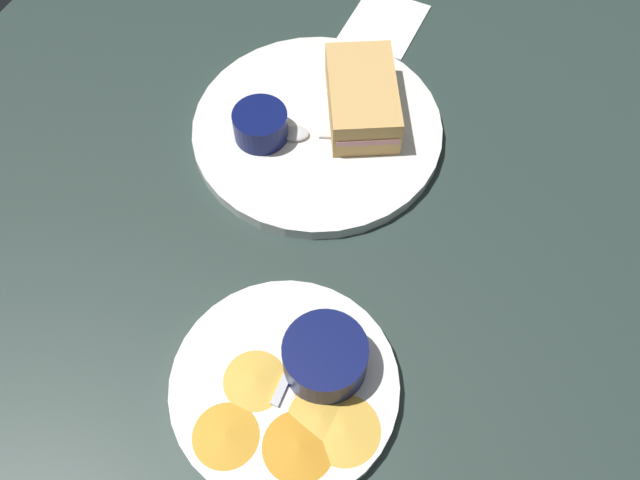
{
  "coord_description": "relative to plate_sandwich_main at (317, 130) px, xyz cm",
  "views": [
    {
      "loc": [
        40.05,
        13.88,
        61.49
      ],
      "look_at": [
        8.82,
        -0.51,
        3.0
      ],
      "focal_mm": 37.48,
      "sensor_mm": 36.0,
      "label": 1
    }
  ],
  "objects": [
    {
      "name": "ground_plane",
      "position": [
        5.81,
        7.61,
        -2.3
      ],
      "size": [
        110.0,
        110.0,
        3.0
      ],
      "primitive_type": "cube",
      "color": "#283833"
    },
    {
      "name": "sandwich_half_near",
      "position": [
        -3.98,
        3.82,
        3.2
      ],
      "size": [
        15.05,
        12.84,
        4.8
      ],
      "color": "tan",
      "rests_on": "plate_sandwich_main"
    },
    {
      "name": "ramekin_light_gravy",
      "position": [
        26.06,
        12.88,
        3.02
      ],
      "size": [
        7.82,
        7.82,
        4.14
      ],
      "color": "#0C144C",
      "rests_on": "plate_chips_companion"
    },
    {
      "name": "plate_sandwich_main",
      "position": [
        0.0,
        0.0,
        0.0
      ],
      "size": [
        29.03,
        29.03,
        1.6
      ],
      "primitive_type": "cylinder",
      "color": "white",
      "rests_on": "ground_plane"
    },
    {
      "name": "spoon_by_gravy_ramekin",
      "position": [
        24.63,
        9.96,
        1.16
      ],
      "size": [
        9.91,
        2.36,
        0.8
      ],
      "color": "silver",
      "rests_on": "plate_chips_companion"
    },
    {
      "name": "spoon_by_dark_ramekin",
      "position": [
        1.96,
        -0.44,
        1.16
      ],
      "size": [
        5.18,
        9.67,
        0.8
      ],
      "color": "silver",
      "rests_on": "plate_sandwich_main"
    },
    {
      "name": "plate_chips_companion",
      "position": [
        29.28,
        10.2,
        0.0
      ],
      "size": [
        21.42,
        21.42,
        1.6
      ],
      "primitive_type": "cylinder",
      "color": "white",
      "rests_on": "ground_plane"
    },
    {
      "name": "plantain_chip_scatter",
      "position": [
        31.65,
        12.57,
        1.1
      ],
      "size": [
        15.85,
        18.2,
        0.6
      ],
      "color": "gold",
      "rests_on": "plate_chips_companion"
    },
    {
      "name": "paper_napkin_folded",
      "position": [
        -20.8,
        0.17,
        -0.6
      ],
      "size": [
        11.06,
        9.07,
        0.4
      ],
      "primitive_type": "cube",
      "rotation": [
        0.0,
        0.0,
        -0.01
      ],
      "color": "white",
      "rests_on": "ground_plane"
    },
    {
      "name": "ramekin_dark_sauce",
      "position": [
        3.95,
        -5.2,
        2.68
      ],
      "size": [
        6.19,
        6.19,
        3.49
      ],
      "color": "#0C144C",
      "rests_on": "plate_sandwich_main"
    }
  ]
}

